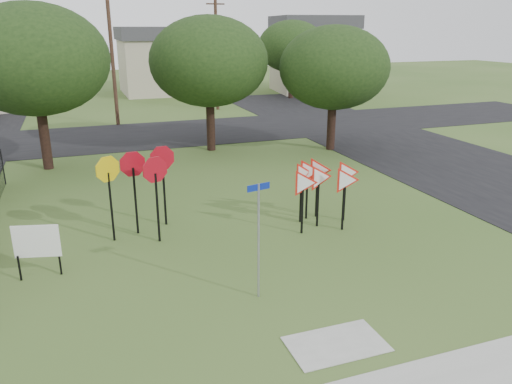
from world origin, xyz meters
TOP-DOWN VIEW (x-y plane):
  - ground at (0.00, 0.00)m, footprint 140.00×140.00m
  - street_right at (12.00, 10.00)m, footprint 8.00×50.00m
  - street_far at (0.00, 20.00)m, footprint 60.00×8.00m
  - curb_pad at (0.00, -2.40)m, footprint 2.00×1.20m
  - street_name_sign at (-0.84, -0.04)m, footprint 0.58×0.15m
  - stop_sign_cluster at (-2.90, 4.74)m, footprint 2.50×1.49m
  - yield_sign_cluster at (2.64, 3.71)m, footprint 2.72×1.68m
  - info_board at (-5.83, 2.79)m, footprint 1.14×0.32m
  - far_pole_a at (-2.00, 24.00)m, footprint 1.40×0.24m
  - far_pole_b at (6.00, 28.00)m, footprint 1.40×0.24m
  - house_mid at (4.00, 40.00)m, footprint 8.40×8.40m
  - house_right at (18.00, 36.00)m, footprint 8.30×8.30m
  - tree_near_left at (-6.00, 14.00)m, footprint 6.40×6.40m
  - tree_near_mid at (2.00, 15.00)m, footprint 6.00×6.00m
  - tree_near_right at (8.00, 13.00)m, footprint 5.60×5.60m
  - tree_far_right at (14.00, 32.00)m, footprint 6.00×6.00m

SIDE VIEW (x-z plane):
  - ground at x=0.00m, z-range 0.00..0.00m
  - street_right at x=12.00m, z-range 0.00..0.02m
  - street_far at x=0.00m, z-range 0.00..0.02m
  - curb_pad at x=0.00m, z-range 0.00..0.02m
  - info_board at x=-5.83m, z-range 0.24..1.70m
  - yield_sign_cluster at x=2.64m, z-range 0.51..2.64m
  - street_name_sign at x=-0.84m, z-range 0.22..3.08m
  - stop_sign_cluster at x=-2.90m, z-range 0.63..3.30m
  - house_mid at x=4.00m, z-range 0.05..6.25m
  - house_right at x=18.00m, z-range 0.05..7.25m
  - tree_near_right at x=8.00m, z-range 1.06..7.39m
  - far_pole_b at x=6.00m, z-range 0.10..8.60m
  - tree_near_mid at x=2.00m, z-range 1.14..7.94m
  - tree_far_right at x=14.00m, z-range 1.14..7.94m
  - far_pole_a at x=-2.00m, z-range 0.10..9.10m
  - tree_near_left at x=-6.00m, z-range 1.22..8.49m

